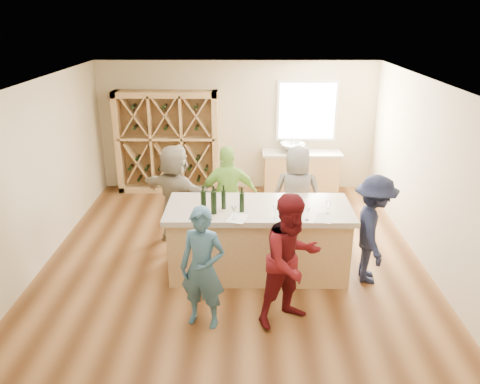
{
  "coord_description": "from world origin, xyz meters",
  "views": [
    {
      "loc": [
        0.17,
        -6.52,
        3.77
      ],
      "look_at": [
        0.1,
        0.2,
        1.15
      ],
      "focal_mm": 35.0,
      "sensor_mm": 36.0,
      "label": 1
    }
  ],
  "objects_px": {
    "sink": "(293,148)",
    "person_far_right": "(297,195)",
    "person_near_right": "(292,260)",
    "wine_rack": "(168,142)",
    "tasting_counter_base": "(258,242)",
    "person_far_mid": "(228,196)",
    "person_far_left": "(176,194)",
    "person_near_left": "(203,268)",
    "wine_bottle_c": "(224,200)",
    "wine_bottle_a": "(203,202)",
    "wine_bottle_e": "(242,202)",
    "wine_bottle_b": "(214,203)",
    "person_server": "(373,230)"
  },
  "relations": [
    {
      "from": "sink",
      "to": "person_far_right",
      "type": "height_order",
      "value": "person_far_right"
    },
    {
      "from": "person_near_right",
      "to": "person_far_right",
      "type": "bearing_deg",
      "value": 50.43
    },
    {
      "from": "person_far_right",
      "to": "wine_rack",
      "type": "bearing_deg",
      "value": -37.14
    },
    {
      "from": "tasting_counter_base",
      "to": "person_near_right",
      "type": "distance_m",
      "value": 1.33
    },
    {
      "from": "sink",
      "to": "person_far_mid",
      "type": "relative_size",
      "value": 0.32
    },
    {
      "from": "person_far_left",
      "to": "wine_rack",
      "type": "bearing_deg",
      "value": -46.43
    },
    {
      "from": "wine_rack",
      "to": "sink",
      "type": "bearing_deg",
      "value": -1.49
    },
    {
      "from": "person_near_left",
      "to": "person_near_right",
      "type": "relative_size",
      "value": 0.92
    },
    {
      "from": "sink",
      "to": "wine_bottle_c",
      "type": "bearing_deg",
      "value": -110.92
    },
    {
      "from": "wine_bottle_a",
      "to": "wine_bottle_e",
      "type": "height_order",
      "value": "wine_bottle_a"
    },
    {
      "from": "sink",
      "to": "person_far_left",
      "type": "bearing_deg",
      "value": -132.25
    },
    {
      "from": "wine_rack",
      "to": "wine_bottle_c",
      "type": "relative_size",
      "value": 7.99
    },
    {
      "from": "person_far_right",
      "to": "wine_bottle_e",
      "type": "bearing_deg",
      "value": 59.28
    },
    {
      "from": "person_far_mid",
      "to": "tasting_counter_base",
      "type": "bearing_deg",
      "value": 108.62
    },
    {
      "from": "wine_rack",
      "to": "wine_bottle_c",
      "type": "xyz_separation_m",
      "value": [
        1.37,
        -3.55,
        0.12
      ]
    },
    {
      "from": "person_far_mid",
      "to": "person_far_left",
      "type": "xyz_separation_m",
      "value": [
        -0.88,
        0.01,
        0.01
      ]
    },
    {
      "from": "wine_bottle_c",
      "to": "person_far_left",
      "type": "xyz_separation_m",
      "value": [
        -0.86,
        1.07,
        -0.35
      ]
    },
    {
      "from": "tasting_counter_base",
      "to": "person_near_right",
      "type": "xyz_separation_m",
      "value": [
        0.38,
        -1.22,
        0.37
      ]
    },
    {
      "from": "person_near_right",
      "to": "person_far_mid",
      "type": "bearing_deg",
      "value": 79.18
    },
    {
      "from": "person_near_left",
      "to": "person_far_right",
      "type": "bearing_deg",
      "value": 74.3
    },
    {
      "from": "sink",
      "to": "person_near_right",
      "type": "xyz_separation_m",
      "value": [
        -0.44,
        -4.62,
        -0.14
      ]
    },
    {
      "from": "tasting_counter_base",
      "to": "wine_bottle_b",
      "type": "bearing_deg",
      "value": -158.38
    },
    {
      "from": "wine_bottle_e",
      "to": "person_far_mid",
      "type": "xyz_separation_m",
      "value": [
        -0.24,
        1.17,
        -0.37
      ]
    },
    {
      "from": "wine_bottle_b",
      "to": "person_far_right",
      "type": "relative_size",
      "value": 0.2
    },
    {
      "from": "wine_bottle_e",
      "to": "person_server",
      "type": "xyz_separation_m",
      "value": [
        1.89,
        -0.03,
        -0.41
      ]
    },
    {
      "from": "person_server",
      "to": "person_far_mid",
      "type": "distance_m",
      "value": 2.45
    },
    {
      "from": "sink",
      "to": "wine_bottle_e",
      "type": "relative_size",
      "value": 1.91
    },
    {
      "from": "wine_bottle_e",
      "to": "person_far_left",
      "type": "bearing_deg",
      "value": 133.53
    },
    {
      "from": "wine_bottle_c",
      "to": "person_far_right",
      "type": "xyz_separation_m",
      "value": [
        1.18,
        1.09,
        -0.36
      ]
    },
    {
      "from": "sink",
      "to": "person_far_left",
      "type": "relative_size",
      "value": 0.31
    },
    {
      "from": "person_near_left",
      "to": "person_near_right",
      "type": "distance_m",
      "value": 1.1
    },
    {
      "from": "wine_bottle_a",
      "to": "person_far_right",
      "type": "relative_size",
      "value": 0.18
    },
    {
      "from": "wine_bottle_a",
      "to": "wine_bottle_e",
      "type": "xyz_separation_m",
      "value": [
        0.54,
        0.02,
        -0.02
      ]
    },
    {
      "from": "sink",
      "to": "wine_bottle_b",
      "type": "distance_m",
      "value": 3.95
    },
    {
      "from": "wine_bottle_e",
      "to": "person_far_right",
      "type": "relative_size",
      "value": 0.17
    },
    {
      "from": "wine_bottle_b",
      "to": "person_far_left",
      "type": "distance_m",
      "value": 1.5
    },
    {
      "from": "person_server",
      "to": "person_near_right",
      "type": "bearing_deg",
      "value": 135.62
    },
    {
      "from": "wine_bottle_c",
      "to": "wine_bottle_e",
      "type": "relative_size",
      "value": 0.97
    },
    {
      "from": "person_near_right",
      "to": "wine_bottle_a",
      "type": "bearing_deg",
      "value": 106.83
    },
    {
      "from": "wine_bottle_a",
      "to": "tasting_counter_base",
      "type": "bearing_deg",
      "value": 14.14
    },
    {
      "from": "person_far_mid",
      "to": "person_far_right",
      "type": "height_order",
      "value": "person_far_right"
    },
    {
      "from": "wine_rack",
      "to": "person_near_left",
      "type": "distance_m",
      "value": 4.92
    },
    {
      "from": "tasting_counter_base",
      "to": "person_server",
      "type": "height_order",
      "value": "person_server"
    },
    {
      "from": "wine_bottle_e",
      "to": "person_near_left",
      "type": "xyz_separation_m",
      "value": [
        -0.47,
        -1.12,
        -0.42
      ]
    },
    {
      "from": "tasting_counter_base",
      "to": "person_far_left",
      "type": "distance_m",
      "value": 1.73
    },
    {
      "from": "wine_rack",
      "to": "person_far_left",
      "type": "relative_size",
      "value": 1.27
    },
    {
      "from": "wine_bottle_b",
      "to": "person_far_left",
      "type": "xyz_separation_m",
      "value": [
        -0.72,
        1.25,
        -0.38
      ]
    },
    {
      "from": "sink",
      "to": "wine_bottle_a",
      "type": "distance_m",
      "value": 3.96
    },
    {
      "from": "wine_rack",
      "to": "tasting_counter_base",
      "type": "relative_size",
      "value": 0.85
    },
    {
      "from": "sink",
      "to": "wine_bottle_a",
      "type": "height_order",
      "value": "wine_bottle_a"
    }
  ]
}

